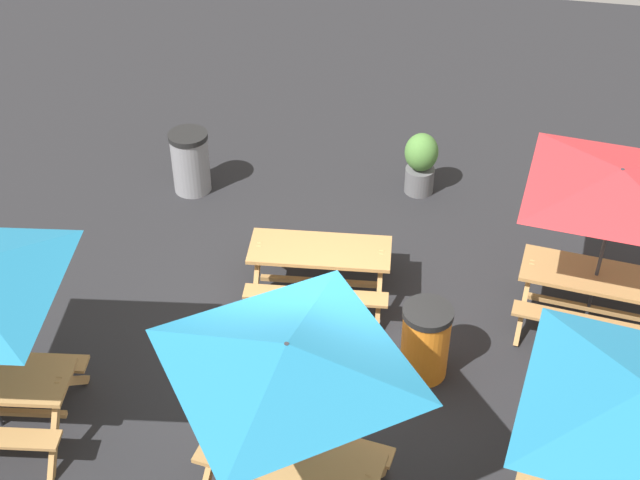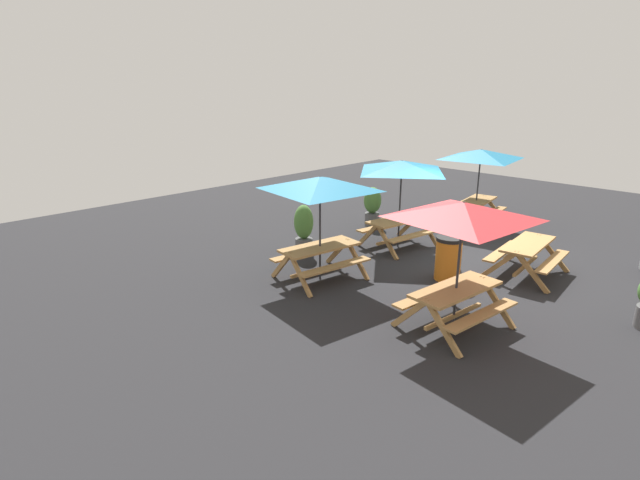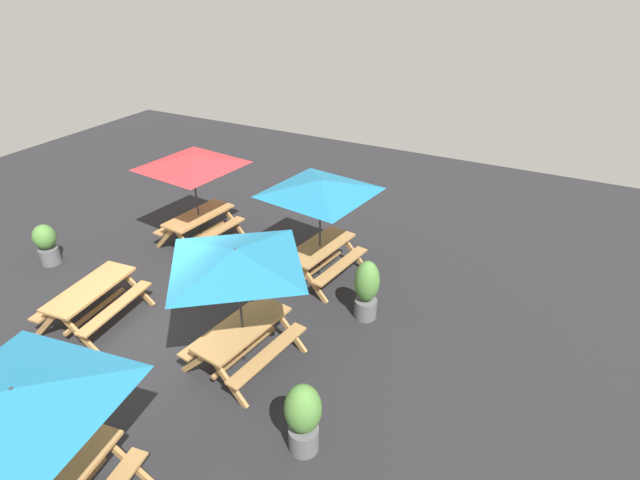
{
  "view_description": "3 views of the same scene",
  "coord_description": "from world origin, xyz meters",
  "px_view_note": "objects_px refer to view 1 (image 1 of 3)",
  "views": [
    {
      "loc": [
        -1.47,
        7.26,
        7.74
      ],
      "look_at": [
        0.31,
        -1.4,
        0.9
      ],
      "focal_mm": 50.0,
      "sensor_mm": 36.0,
      "label": 1
    },
    {
      "loc": [
        -10.5,
        -5.53,
        4.2
      ],
      "look_at": [
        -3.13,
        1.76,
        0.9
      ],
      "focal_mm": 28.0,
      "sensor_mm": 36.0,
      "label": 2
    },
    {
      "loc": [
        5.22,
        6.09,
        6.19
      ],
      "look_at": [
        -3.13,
        1.76,
        0.9
      ],
      "focal_mm": 28.0,
      "sensor_mm": 36.0,
      "label": 3
    }
  ],
  "objects_px": {
    "trash_bin_orange": "(425,341)",
    "potted_plant_2": "(421,162)",
    "picnic_table_2": "(320,261)",
    "picnic_table_1": "(287,369)",
    "picnic_table_3": "(617,192)",
    "trash_bin_gray": "(190,162)"
  },
  "relations": [
    {
      "from": "picnic_table_1",
      "to": "trash_bin_orange",
      "type": "xyz_separation_m",
      "value": [
        -1.11,
        -2.15,
        -1.49
      ]
    },
    {
      "from": "picnic_table_2",
      "to": "trash_bin_gray",
      "type": "xyz_separation_m",
      "value": [
        2.4,
        -2.01,
        -0.07
      ]
    },
    {
      "from": "picnic_table_1",
      "to": "picnic_table_3",
      "type": "relative_size",
      "value": 0.83
    },
    {
      "from": "picnic_table_1",
      "to": "trash_bin_gray",
      "type": "xyz_separation_m",
      "value": [
        2.77,
        -5.27,
        -1.49
      ]
    },
    {
      "from": "picnic_table_3",
      "to": "trash_bin_orange",
      "type": "relative_size",
      "value": 2.87
    },
    {
      "from": "picnic_table_2",
      "to": "picnic_table_3",
      "type": "bearing_deg",
      "value": 177.02
    },
    {
      "from": "potted_plant_2",
      "to": "picnic_table_2",
      "type": "bearing_deg",
      "value": 69.39
    },
    {
      "from": "trash_bin_orange",
      "to": "potted_plant_2",
      "type": "height_order",
      "value": "potted_plant_2"
    },
    {
      "from": "picnic_table_3",
      "to": "trash_bin_gray",
      "type": "distance_m",
      "value": 6.27
    },
    {
      "from": "picnic_table_3",
      "to": "potted_plant_2",
      "type": "xyz_separation_m",
      "value": [
        2.42,
        -2.48,
        -1.46
      ]
    },
    {
      "from": "picnic_table_1",
      "to": "trash_bin_gray",
      "type": "relative_size",
      "value": 2.38
    },
    {
      "from": "picnic_table_2",
      "to": "potted_plant_2",
      "type": "height_order",
      "value": "potted_plant_2"
    },
    {
      "from": "picnic_table_2",
      "to": "picnic_table_3",
      "type": "height_order",
      "value": "picnic_table_3"
    },
    {
      "from": "trash_bin_orange",
      "to": "potted_plant_2",
      "type": "bearing_deg",
      "value": -82.72
    },
    {
      "from": "trash_bin_gray",
      "to": "trash_bin_orange",
      "type": "bearing_deg",
      "value": 141.08
    },
    {
      "from": "picnic_table_1",
      "to": "trash_bin_gray",
      "type": "distance_m",
      "value": 6.14
    },
    {
      "from": "picnic_table_1",
      "to": "potted_plant_2",
      "type": "height_order",
      "value": "picnic_table_1"
    },
    {
      "from": "picnic_table_2",
      "to": "trash_bin_orange",
      "type": "height_order",
      "value": "trash_bin_orange"
    },
    {
      "from": "picnic_table_2",
      "to": "picnic_table_3",
      "type": "distance_m",
      "value": 3.7
    },
    {
      "from": "potted_plant_2",
      "to": "trash_bin_orange",
      "type": "bearing_deg",
      "value": 97.28
    },
    {
      "from": "picnic_table_3",
      "to": "potted_plant_2",
      "type": "height_order",
      "value": "picnic_table_3"
    },
    {
      "from": "picnic_table_2",
      "to": "potted_plant_2",
      "type": "xyz_separation_m",
      "value": [
        -1.0,
        -2.65,
        -0.04
      ]
    }
  ]
}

